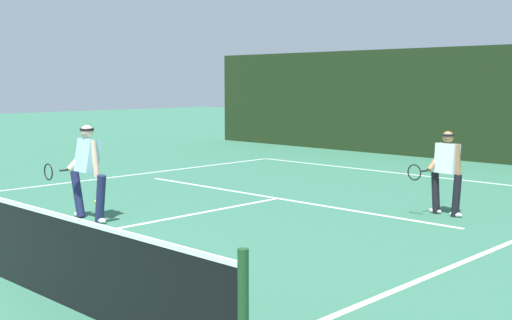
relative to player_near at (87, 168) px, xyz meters
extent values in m
cube|color=white|center=(0.95, 8.94, -0.91)|extent=(10.11, 0.10, 0.01)
cube|color=white|center=(0.95, 3.88, -0.91)|extent=(8.24, 0.10, 0.01)
cube|color=white|center=(0.95, 0.59, -0.91)|extent=(0.10, 6.40, 0.01)
cylinder|color=#1E4723|center=(6.44, -2.61, -0.36)|extent=(0.09, 0.09, 1.11)
cylinder|color=#1E234C|center=(0.38, 0.00, -0.50)|extent=(0.28, 0.15, 0.85)
cylinder|color=#1E234C|center=(-0.37, 0.02, -0.50)|extent=(0.34, 0.16, 0.85)
ellipsoid|color=white|center=(0.38, 0.00, -0.87)|extent=(0.26, 0.12, 0.09)
ellipsoid|color=white|center=(-0.37, 0.02, -0.87)|extent=(0.26, 0.12, 0.09)
cube|color=#9EDBEA|center=(0.01, 0.01, 0.21)|extent=(0.44, 0.35, 0.62)
cylinder|color=beige|center=(0.24, 0.00, 0.18)|extent=(0.20, 0.10, 0.65)
cylinder|color=beige|center=(-0.23, 0.02, 0.18)|extent=(0.11, 0.54, 0.51)
sphere|color=beige|center=(0.01, 0.01, 0.63)|extent=(0.22, 0.22, 0.22)
cylinder|color=black|center=(0.01, 0.01, 0.67)|extent=(0.25, 0.25, 0.04)
cylinder|color=black|center=(-0.29, -0.23, -0.04)|extent=(0.04, 0.26, 0.03)
torus|color=black|center=(-0.30, -0.57, -0.04)|extent=(0.29, 0.03, 0.29)
cylinder|color=black|center=(4.50, 4.69, -0.53)|extent=(0.19, 0.15, 0.77)
cylinder|color=black|center=(4.07, 4.74, -0.53)|extent=(0.21, 0.16, 0.77)
ellipsoid|color=white|center=(4.50, 4.69, -0.87)|extent=(0.27, 0.14, 0.09)
ellipsoid|color=white|center=(4.07, 4.74, -0.87)|extent=(0.27, 0.14, 0.09)
cube|color=silver|center=(4.29, 4.72, 0.12)|extent=(0.42, 0.28, 0.55)
cylinder|color=#9E704C|center=(4.50, 4.69, 0.09)|extent=(0.14, 0.10, 0.59)
cylinder|color=#9E704C|center=(4.07, 4.74, 0.09)|extent=(0.14, 0.51, 0.45)
sphere|color=#9E704C|center=(4.29, 4.72, 0.51)|extent=(0.21, 0.21, 0.21)
cylinder|color=black|center=(4.29, 4.72, 0.54)|extent=(0.24, 0.24, 0.04)
cylinder|color=black|center=(3.99, 4.50, -0.11)|extent=(0.06, 0.26, 0.03)
torus|color=black|center=(3.96, 4.16, -0.11)|extent=(0.29, 0.05, 0.29)
sphere|color=#D1E033|center=(-1.29, 0.97, -0.88)|extent=(0.07, 0.07, 0.07)
cube|color=black|center=(0.95, 12.75, 0.82)|extent=(21.85, 0.12, 3.47)
camera|label=1|loc=(9.98, -6.14, 1.48)|focal=46.37mm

